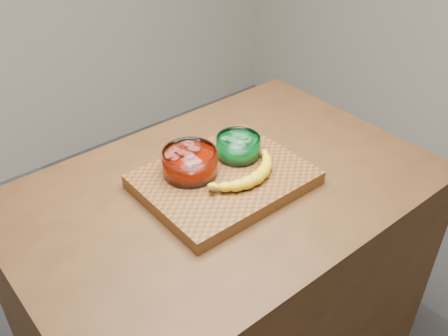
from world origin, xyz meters
TOP-DOWN VIEW (x-y plane):
  - counter at (0.00, 0.00)m, footprint 1.20×0.80m
  - cutting_board at (0.00, 0.00)m, footprint 0.45×0.35m
  - bowl_red at (-0.07, 0.06)m, footprint 0.15×0.15m
  - bowl_green at (0.09, 0.05)m, footprint 0.13×0.13m
  - banana at (0.03, -0.05)m, footprint 0.27×0.13m

SIDE VIEW (x-z plane):
  - counter at x=0.00m, z-range 0.00..0.90m
  - cutting_board at x=0.00m, z-range 0.90..0.94m
  - banana at x=0.03m, z-range 0.94..0.98m
  - bowl_green at x=0.09m, z-range 0.94..1.00m
  - bowl_red at x=-0.07m, z-range 0.94..1.01m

